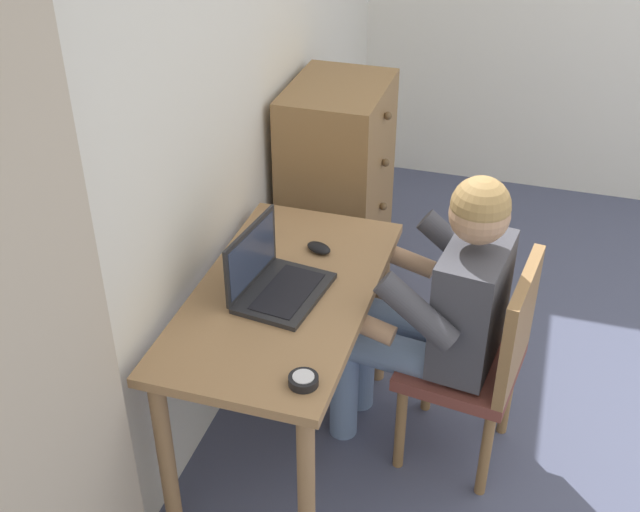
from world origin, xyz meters
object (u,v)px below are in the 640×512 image
object	(u,v)px
chair	(482,357)
laptop	(273,280)
desk	(284,319)
dresser	(337,200)
desk_clock	(303,380)
computer_mouse	(319,248)
person_seated	(437,304)

from	to	relation	value
chair	laptop	world-z (taller)	laptop
desk	dresser	world-z (taller)	dresser
chair	laptop	xyz separation A→B (m)	(-0.19, 0.71, 0.32)
desk	desk_clock	distance (m)	0.50
desk	computer_mouse	bearing A→B (deg)	-8.66
desk_clock	laptop	bearing A→B (deg)	30.28
dresser	person_seated	xyz separation A→B (m)	(-0.83, -0.60, 0.11)
person_seated	chair	bearing A→B (deg)	-96.49
chair	person_seated	size ratio (longest dim) A/B	0.73
laptop	desk_clock	xyz separation A→B (m)	(-0.41, -0.24, -0.04)
person_seated	computer_mouse	size ratio (longest dim) A/B	11.84
desk	laptop	world-z (taller)	laptop
desk	chair	world-z (taller)	chair
desk	dresser	size ratio (longest dim) A/B	1.01
laptop	person_seated	bearing A→B (deg)	-68.43
desk	laptop	xyz separation A→B (m)	(-0.02, 0.03, 0.17)
dresser	chair	world-z (taller)	dresser
dresser	laptop	world-z (taller)	dresser
chair	computer_mouse	size ratio (longest dim) A/B	8.66
dresser	desk	bearing A→B (deg)	-174.36
person_seated	laptop	distance (m)	0.59
desk	desk_clock	world-z (taller)	desk_clock
dresser	computer_mouse	size ratio (longest dim) A/B	11.03
desk	person_seated	distance (m)	0.54
desk	person_seated	xyz separation A→B (m)	(0.19, -0.50, 0.04)
desk	desk_clock	bearing A→B (deg)	-153.79
desk	chair	xyz separation A→B (m)	(0.17, -0.68, -0.15)
chair	desk_clock	distance (m)	0.81
laptop	desk_clock	size ratio (longest dim) A/B	4.10
dresser	desk_clock	bearing A→B (deg)	-167.87
laptop	computer_mouse	distance (m)	0.30
desk	chair	size ratio (longest dim) A/B	1.29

